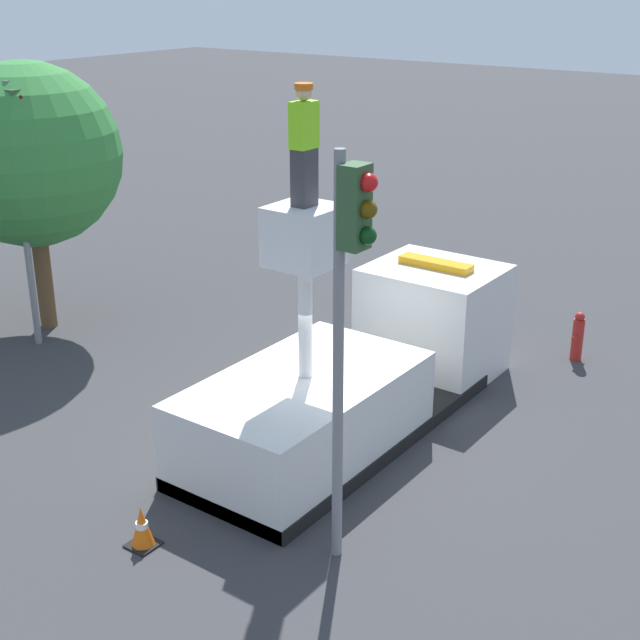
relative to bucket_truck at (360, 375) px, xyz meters
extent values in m
plane|color=#38383A|center=(-0.60, 0.00, -0.87)|extent=(120.00, 120.00, 0.00)
cube|color=black|center=(-0.60, 0.00, -0.75)|extent=(6.28, 2.45, 0.24)
cube|color=silver|center=(-1.65, 0.00, -0.15)|extent=(4.19, 2.39, 1.45)
cube|color=silver|center=(2.53, 0.00, 0.21)|extent=(2.08, 2.39, 2.15)
cube|color=black|center=(3.59, 0.00, 0.64)|extent=(0.03, 2.04, 0.86)
cube|color=orange|center=(2.53, 0.00, 1.35)|extent=(0.36, 1.44, 0.14)
cylinder|color=silver|center=(-1.58, 0.00, 1.54)|extent=(0.22, 0.22, 1.93)
cube|color=silver|center=(-1.58, 0.00, 2.86)|extent=(0.97, 0.97, 0.90)
cube|color=#38383D|center=(-1.58, 0.00, 3.73)|extent=(0.34, 0.26, 0.84)
cube|color=#8CEA1E|center=(-1.58, 0.00, 4.48)|extent=(0.40, 0.26, 0.66)
sphere|color=beige|center=(-1.58, 0.00, 4.92)|extent=(0.23, 0.23, 0.23)
cylinder|color=orange|center=(-1.58, 0.00, 5.01)|extent=(0.26, 0.26, 0.09)
cylinder|color=gray|center=(-3.41, -1.88, 1.88)|extent=(0.14, 0.14, 5.50)
cube|color=#2D512D|center=(-3.41, -2.09, 3.98)|extent=(0.34, 0.28, 1.00)
sphere|color=red|center=(-3.41, -2.28, 4.29)|extent=(0.22, 0.22, 0.22)
sphere|color=#503C07|center=(-3.41, -2.28, 3.98)|extent=(0.22, 0.22, 0.22)
sphere|color=#083710|center=(-3.41, -2.28, 3.67)|extent=(0.22, 0.22, 0.22)
cylinder|color=gray|center=(-1.10, 7.46, 1.85)|extent=(0.14, 0.14, 5.44)
cube|color=#2D512D|center=(-1.10, 7.25, 3.92)|extent=(0.34, 0.28, 1.00)
sphere|color=#490707|center=(-1.10, 7.06, 4.23)|extent=(0.22, 0.22, 0.22)
sphere|color=#503C07|center=(-1.10, 7.06, 3.92)|extent=(0.22, 0.22, 0.22)
sphere|color=green|center=(-1.10, 7.06, 3.61)|extent=(0.22, 0.22, 0.22)
cylinder|color=#B2231E|center=(4.76, -2.11, -0.43)|extent=(0.23, 0.23, 0.88)
sphere|color=#B2231E|center=(4.76, -2.11, 0.06)|extent=(0.19, 0.19, 0.19)
cylinder|color=#B2231E|center=(4.59, -2.11, -0.34)|extent=(0.12, 0.09, 0.09)
cylinder|color=#B2231E|center=(4.93, -2.11, -0.34)|extent=(0.12, 0.09, 0.09)
cube|color=black|center=(-4.83, 0.37, -0.86)|extent=(0.40, 0.40, 0.03)
cone|color=orange|center=(-4.83, 0.37, -0.57)|extent=(0.33, 0.33, 0.61)
cylinder|color=white|center=(-4.83, 0.37, -0.54)|extent=(0.17, 0.17, 0.08)
cylinder|color=brown|center=(-0.33, 8.08, 0.37)|extent=(0.36, 0.36, 2.48)
sphere|color=#337F38|center=(-0.33, 8.08, 2.95)|extent=(3.83, 3.83, 3.83)
camera|label=1|loc=(-11.73, -7.62, 6.50)|focal=50.00mm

